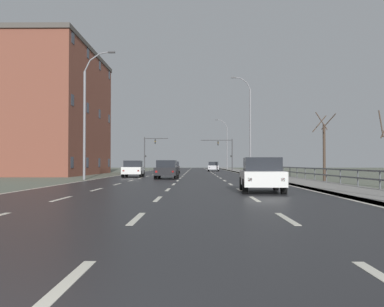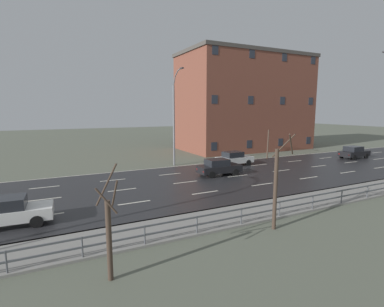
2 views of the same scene
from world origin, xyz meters
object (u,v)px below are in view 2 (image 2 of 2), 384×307
at_px(brick_building, 244,102).
at_px(car_distant, 354,152).
at_px(car_near_left, 234,158).
at_px(street_lamp_left_bank, 174,120).
at_px(car_near_right, 219,167).
at_px(car_far_right, 9,211).

bearing_deg(brick_building, car_distant, 25.51).
xyz_separation_m(car_distant, car_near_left, (-2.83, -16.40, 0.00)).
xyz_separation_m(street_lamp_left_bank, car_near_left, (2.89, 5.93, -4.27)).
relative_size(car_distant, car_near_left, 1.00).
xyz_separation_m(car_near_left, car_near_right, (3.45, -4.12, 0.00)).
distance_m(street_lamp_left_bank, car_near_left, 7.86).
relative_size(street_lamp_left_bank, car_near_left, 2.50).
height_order(car_far_right, brick_building, brick_building).
relative_size(street_lamp_left_bank, brick_building, 0.52).
bearing_deg(car_distant, street_lamp_left_bank, -106.25).
bearing_deg(car_distant, car_far_right, -82.56).
bearing_deg(car_distant, car_near_left, -101.67).
relative_size(car_far_right, brick_building, 0.21).
relative_size(car_near_left, brick_building, 0.21).
xyz_separation_m(car_distant, car_near_right, (0.62, -20.52, 0.00)).
height_order(street_lamp_left_bank, brick_building, brick_building).
distance_m(street_lamp_left_bank, car_near_right, 7.86).
bearing_deg(street_lamp_left_bank, car_distant, 75.63).
bearing_deg(brick_building, car_far_right, -56.06).
xyz_separation_m(street_lamp_left_bank, car_near_right, (6.35, 1.81, -4.27)).
height_order(street_lamp_left_bank, car_distant, street_lamp_left_bank).
relative_size(car_near_left, car_near_right, 1.00).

